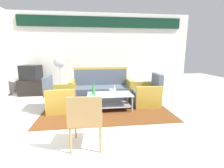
{
  "coord_description": "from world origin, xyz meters",
  "views": [
    {
      "loc": [
        -0.41,
        -3.0,
        1.43
      ],
      "look_at": [
        0.07,
        0.83,
        0.65
      ],
      "focal_mm": 25.55,
      "sensor_mm": 36.0,
      "label": 1
    }
  ],
  "objects_px": {
    "coffee_table": "(110,99)",
    "bottle_clear": "(114,91)",
    "couch": "(101,90)",
    "television": "(31,72)",
    "pedestal_fan": "(60,64)",
    "wicker_chair": "(86,117)",
    "tv_stand": "(32,87)",
    "armchair_left": "(61,99)",
    "armchair_right": "(147,95)",
    "cup": "(111,91)",
    "bottle_green": "(94,90)"
  },
  "relations": [
    {
      "from": "bottle_green",
      "to": "tv_stand",
      "type": "distance_m",
      "value": 2.72
    },
    {
      "from": "couch",
      "to": "bottle_clear",
      "type": "relative_size",
      "value": 7.76
    },
    {
      "from": "armchair_right",
      "to": "cup",
      "type": "height_order",
      "value": "armchair_right"
    },
    {
      "from": "coffee_table",
      "to": "bottle_clear",
      "type": "xyz_separation_m",
      "value": [
        0.11,
        -0.08,
        0.23
      ]
    },
    {
      "from": "couch",
      "to": "tv_stand",
      "type": "xyz_separation_m",
      "value": [
        -2.28,
        0.93,
        -0.06
      ]
    },
    {
      "from": "armchair_right",
      "to": "coffee_table",
      "type": "xyz_separation_m",
      "value": [
        -1.03,
        -0.25,
        -0.02
      ]
    },
    {
      "from": "bottle_clear",
      "to": "cup",
      "type": "distance_m",
      "value": 0.23
    },
    {
      "from": "armchair_right",
      "to": "wicker_chair",
      "type": "relative_size",
      "value": 1.01
    },
    {
      "from": "wicker_chair",
      "to": "armchair_left",
      "type": "bearing_deg",
      "value": 115.63
    },
    {
      "from": "armchair_right",
      "to": "television",
      "type": "height_order",
      "value": "television"
    },
    {
      "from": "cup",
      "to": "bottle_green",
      "type": "bearing_deg",
      "value": -161.83
    },
    {
      "from": "armchair_right",
      "to": "bottle_green",
      "type": "xyz_separation_m",
      "value": [
        -1.43,
        -0.25,
        0.24
      ]
    },
    {
      "from": "tv_stand",
      "to": "wicker_chair",
      "type": "xyz_separation_m",
      "value": [
        1.91,
        -3.35,
        0.23
      ]
    },
    {
      "from": "bottle_clear",
      "to": "tv_stand",
      "type": "xyz_separation_m",
      "value": [
        -2.55,
        1.84,
        -0.24
      ]
    },
    {
      "from": "television",
      "to": "armchair_right",
      "type": "bearing_deg",
      "value": 170.13
    },
    {
      "from": "television",
      "to": "wicker_chair",
      "type": "height_order",
      "value": "television"
    },
    {
      "from": "coffee_table",
      "to": "wicker_chair",
      "type": "distance_m",
      "value": 1.68
    },
    {
      "from": "couch",
      "to": "bottle_clear",
      "type": "xyz_separation_m",
      "value": [
        0.27,
        -0.92,
        0.18
      ]
    },
    {
      "from": "armchair_right",
      "to": "pedestal_fan",
      "type": "bearing_deg",
      "value": 61.33
    },
    {
      "from": "couch",
      "to": "tv_stand",
      "type": "height_order",
      "value": "couch"
    },
    {
      "from": "bottle_clear",
      "to": "tv_stand",
      "type": "distance_m",
      "value": 3.15
    },
    {
      "from": "television",
      "to": "cup",
      "type": "bearing_deg",
      "value": 160.5
    },
    {
      "from": "wicker_chair",
      "to": "armchair_right",
      "type": "bearing_deg",
      "value": 53.56
    },
    {
      "from": "tv_stand",
      "to": "cup",
      "type": "bearing_deg",
      "value": -33.21
    },
    {
      "from": "bottle_clear",
      "to": "tv_stand",
      "type": "bearing_deg",
      "value": 144.09
    },
    {
      "from": "bottle_green",
      "to": "cup",
      "type": "xyz_separation_m",
      "value": [
        0.44,
        0.14,
        -0.06
      ]
    },
    {
      "from": "couch",
      "to": "television",
      "type": "relative_size",
      "value": 2.62
    },
    {
      "from": "pedestal_fan",
      "to": "wicker_chair",
      "type": "distance_m",
      "value": 3.58
    },
    {
      "from": "armchair_right",
      "to": "television",
      "type": "relative_size",
      "value": 1.24
    },
    {
      "from": "armchair_right",
      "to": "bottle_green",
      "type": "relative_size",
      "value": 2.87
    },
    {
      "from": "coffee_table",
      "to": "wicker_chair",
      "type": "xyz_separation_m",
      "value": [
        -0.53,
        -1.58,
        0.22
      ]
    },
    {
      "from": "coffee_table",
      "to": "armchair_right",
      "type": "bearing_deg",
      "value": 13.44
    },
    {
      "from": "television",
      "to": "coffee_table",
      "type": "bearing_deg",
      "value": 157.86
    },
    {
      "from": "coffee_table",
      "to": "cup",
      "type": "xyz_separation_m",
      "value": [
        0.04,
        0.14,
        0.19
      ]
    },
    {
      "from": "pedestal_fan",
      "to": "bottle_clear",
      "type": "bearing_deg",
      "value": -49.52
    },
    {
      "from": "armchair_left",
      "to": "wicker_chair",
      "type": "relative_size",
      "value": 1.01
    },
    {
      "from": "armchair_right",
      "to": "bottle_clear",
      "type": "distance_m",
      "value": 1.01
    },
    {
      "from": "couch",
      "to": "armchair_right",
      "type": "height_order",
      "value": "couch"
    },
    {
      "from": "armchair_left",
      "to": "bottle_clear",
      "type": "height_order",
      "value": "armchair_left"
    },
    {
      "from": "couch",
      "to": "tv_stand",
      "type": "relative_size",
      "value": 2.25
    },
    {
      "from": "pedestal_fan",
      "to": "tv_stand",
      "type": "bearing_deg",
      "value": -176.92
    },
    {
      "from": "bottle_clear",
      "to": "coffee_table",
      "type": "bearing_deg",
      "value": 142.69
    },
    {
      "from": "bottle_clear",
      "to": "bottle_green",
      "type": "distance_m",
      "value": 0.51
    },
    {
      "from": "tv_stand",
      "to": "pedestal_fan",
      "type": "relative_size",
      "value": 0.63
    },
    {
      "from": "armchair_right",
      "to": "cup",
      "type": "distance_m",
      "value": 1.01
    },
    {
      "from": "couch",
      "to": "cup",
      "type": "relative_size",
      "value": 18.04
    },
    {
      "from": "bottle_green",
      "to": "cup",
      "type": "distance_m",
      "value": 0.46
    },
    {
      "from": "couch",
      "to": "television",
      "type": "bearing_deg",
      "value": -21.9
    },
    {
      "from": "couch",
      "to": "cup",
      "type": "bearing_deg",
      "value": 106.51
    },
    {
      "from": "television",
      "to": "bottle_clear",
      "type": "bearing_deg",
      "value": 157.8
    }
  ]
}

